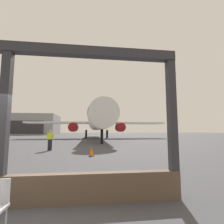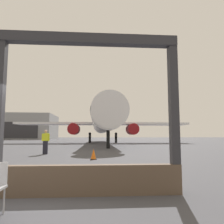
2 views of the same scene
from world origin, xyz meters
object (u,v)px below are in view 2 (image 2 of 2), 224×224
object	(u,v)px
ground_crew_worker	(46,142)
distant_hangar	(21,127)
traffic_cone	(94,154)
airplane	(104,121)

from	to	relation	value
ground_crew_worker	distant_hangar	world-z (taller)	distant_hangar
distant_hangar	traffic_cone	bearing A→B (deg)	-68.58
ground_crew_worker	traffic_cone	size ratio (longest dim) A/B	2.93
ground_crew_worker	distant_hangar	distance (m)	69.92
ground_crew_worker	traffic_cone	xyz separation A→B (m)	(3.49, -3.65, -0.62)
ground_crew_worker	distant_hangar	xyz separation A→B (m)	(-23.71, 65.69, 3.52)
airplane	ground_crew_worker	xyz separation A→B (m)	(-4.88, -20.79, -2.80)
ground_crew_worker	distant_hangar	bearing A→B (deg)	109.85
traffic_cone	distant_hangar	world-z (taller)	distant_hangar
airplane	distant_hangar	distance (m)	53.23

